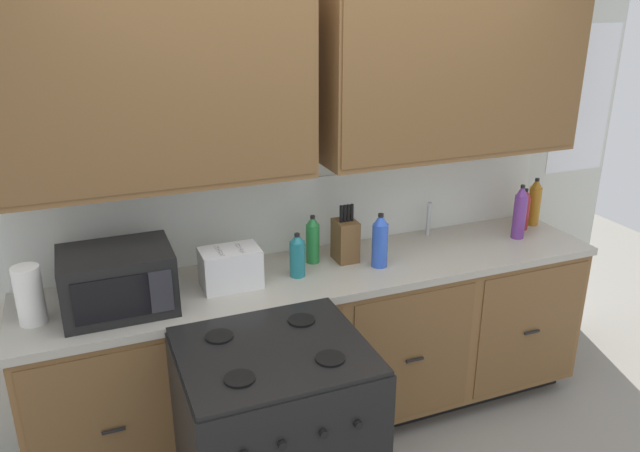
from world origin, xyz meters
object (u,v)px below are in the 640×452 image
toaster (231,268)px  bottle_amber (534,202)px  stove_range (276,444)px  bottle_red (524,209)px  bottle_violet (520,212)px  bottle_teal (297,255)px  knife_block (345,240)px  paper_towel_roll (29,295)px  bottle_blue (380,241)px  bottle_green (313,240)px  microwave (118,280)px

toaster → bottle_amber: 1.91m
stove_range → bottle_red: size_ratio=3.80×
bottle_violet → bottle_teal: bearing=-179.5°
knife_block → bottle_red: knife_block is taller
toaster → bottle_amber: (1.90, 0.14, 0.05)m
stove_range → paper_towel_roll: (-0.89, 0.59, 0.60)m
bottle_amber → bottle_blue: size_ratio=1.01×
bottle_teal → bottle_green: bearing=44.7°
toaster → bottle_blue: 0.77m
paper_towel_roll → bottle_green: (1.34, 0.15, -0.00)m
bottle_teal → bottle_violet: (1.35, 0.01, 0.04)m
paper_towel_roll → bottle_teal: paper_towel_roll is taller
paper_towel_roll → bottle_amber: size_ratio=0.90×
paper_towel_roll → bottle_violet: size_ratio=0.82×
bottle_green → bottle_blue: bearing=-30.2°
bottle_teal → bottle_blue: size_ratio=0.79×
stove_range → bottle_red: bottle_red is taller
microwave → knife_block: knife_block is taller
paper_towel_roll → bottle_green: paper_towel_roll is taller
knife_block → bottle_green: 0.17m
paper_towel_roll → bottle_red: 2.68m
bottle_green → bottle_violet: (1.21, -0.12, 0.03)m
paper_towel_roll → bottle_teal: (1.21, 0.02, -0.02)m
knife_block → bottle_amber: bearing=2.9°
toaster → bottle_blue: size_ratio=0.98×
knife_block → paper_towel_roll: knife_block is taller
paper_towel_roll → stove_range: bearing=-33.4°
stove_range → microwave: microwave is taller
bottle_amber → microwave: bearing=-175.7°
bottle_amber → bottle_red: 0.11m
toaster → paper_towel_roll: (-0.88, -0.03, 0.03)m
microwave → bottle_violet: bearing=1.0°
bottle_green → knife_block: bearing=-13.1°
bottle_teal → bottle_blue: bottle_blue is taller
microwave → bottle_teal: microwave is taller
microwave → bottle_violet: 2.20m
bottle_green → bottle_violet: bearing=-5.6°
stove_range → bottle_red: bearing=21.9°
stove_range → toaster: (-0.01, 0.62, 0.56)m
paper_towel_roll → bottle_blue: (1.64, -0.03, 0.01)m
microwave → bottle_green: size_ratio=1.86×
knife_block → bottle_violet: (1.05, -0.08, 0.04)m
bottle_teal → bottle_violet: bottle_violet is taller
stove_range → knife_block: 1.10m
bottle_amber → bottle_blue: bearing=-170.0°
bottle_amber → bottle_blue: (-1.14, -0.20, -0.00)m
knife_block → bottle_green: knife_block is taller
paper_towel_roll → bottle_violet: bearing=0.6°
bottle_amber → bottle_green: size_ratio=1.13×
bottle_red → toaster: bearing=-176.8°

